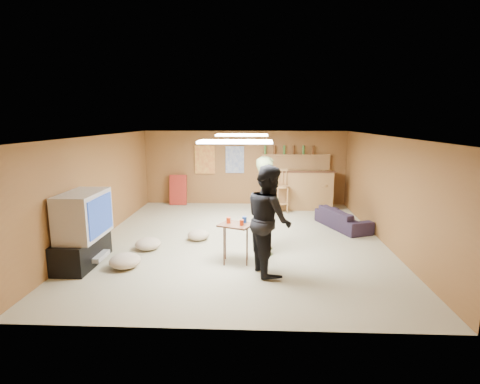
{
  "coord_description": "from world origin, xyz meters",
  "views": [
    {
      "loc": [
        0.35,
        -7.66,
        2.52
      ],
      "look_at": [
        0.0,
        0.2,
        1.0
      ],
      "focal_mm": 28.0,
      "sensor_mm": 36.0,
      "label": 1
    }
  ],
  "objects_px": {
    "person_olive": "(267,205)",
    "sofa": "(343,218)",
    "person_black": "(269,219)",
    "bar_counter": "(296,190)",
    "tv_body": "(83,215)",
    "tray_table": "(236,243)"
  },
  "relations": [
    {
      "from": "tray_table",
      "to": "sofa",
      "type": "bearing_deg",
      "value": 43.81
    },
    {
      "from": "person_olive",
      "to": "sofa",
      "type": "relative_size",
      "value": 1.19
    },
    {
      "from": "person_olive",
      "to": "sofa",
      "type": "bearing_deg",
      "value": -49.92
    },
    {
      "from": "person_black",
      "to": "bar_counter",
      "type": "bearing_deg",
      "value": -29.08
    },
    {
      "from": "bar_counter",
      "to": "person_olive",
      "type": "bearing_deg",
      "value": -104.46
    },
    {
      "from": "bar_counter",
      "to": "tray_table",
      "type": "bearing_deg",
      "value": -109.52
    },
    {
      "from": "person_black",
      "to": "sofa",
      "type": "xyz_separation_m",
      "value": [
        1.84,
        2.69,
        -0.68
      ]
    },
    {
      "from": "person_olive",
      "to": "person_black",
      "type": "xyz_separation_m",
      "value": [
        0.01,
        -0.96,
        -0.02
      ]
    },
    {
      "from": "tv_body",
      "to": "bar_counter",
      "type": "relative_size",
      "value": 0.55
    },
    {
      "from": "bar_counter",
      "to": "sofa",
      "type": "bearing_deg",
      "value": -65.13
    },
    {
      "from": "person_olive",
      "to": "sofa",
      "type": "distance_m",
      "value": 2.63
    },
    {
      "from": "person_olive",
      "to": "person_black",
      "type": "height_order",
      "value": "person_olive"
    },
    {
      "from": "tv_body",
      "to": "sofa",
      "type": "height_order",
      "value": "tv_body"
    },
    {
      "from": "tv_body",
      "to": "person_black",
      "type": "xyz_separation_m",
      "value": [
        3.21,
        -0.19,
        0.01
      ]
    },
    {
      "from": "person_olive",
      "to": "tray_table",
      "type": "height_order",
      "value": "person_olive"
    },
    {
      "from": "tv_body",
      "to": "sofa",
      "type": "xyz_separation_m",
      "value": [
        5.05,
        2.51,
        -0.67
      ]
    },
    {
      "from": "bar_counter",
      "to": "tray_table",
      "type": "height_order",
      "value": "bar_counter"
    },
    {
      "from": "person_black",
      "to": "sofa",
      "type": "bearing_deg",
      "value": -51.98
    },
    {
      "from": "bar_counter",
      "to": "person_olive",
      "type": "xyz_separation_m",
      "value": [
        -0.95,
        -3.68,
        0.38
      ]
    },
    {
      "from": "tv_body",
      "to": "person_olive",
      "type": "bearing_deg",
      "value": 13.57
    },
    {
      "from": "bar_counter",
      "to": "person_olive",
      "type": "distance_m",
      "value": 3.82
    },
    {
      "from": "sofa",
      "to": "person_black",
      "type": "bearing_deg",
      "value": 124.13
    }
  ]
}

